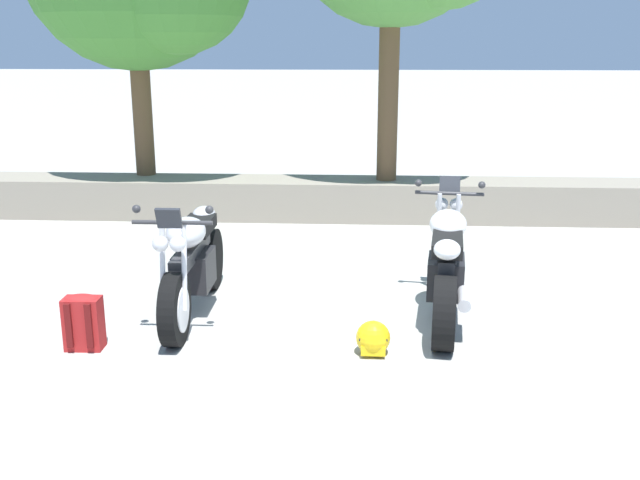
% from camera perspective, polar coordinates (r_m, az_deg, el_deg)
% --- Properties ---
extents(ground_plane, '(120.00, 120.00, 0.00)m').
position_cam_1_polar(ground_plane, '(5.90, 3.84, -9.28)').
color(ground_plane, '#A3A099').
extents(stone_wall, '(36.00, 0.80, 0.55)m').
position_cam_1_polar(stone_wall, '(10.39, 3.61, 3.21)').
color(stone_wall, gray).
rests_on(stone_wall, ground).
extents(motorcycle_silver_near_left, '(0.67, 2.06, 1.18)m').
position_cam_1_polar(motorcycle_silver_near_left, '(6.74, -10.02, -1.88)').
color(motorcycle_silver_near_left, black).
rests_on(motorcycle_silver_near_left, ground).
extents(motorcycle_white_centre, '(0.67, 2.06, 1.18)m').
position_cam_1_polar(motorcycle_white_centre, '(6.69, 9.87, -2.01)').
color(motorcycle_white_centre, black).
rests_on(motorcycle_white_centre, ground).
extents(rider_backpack, '(0.30, 0.26, 0.47)m').
position_cam_1_polar(rider_backpack, '(6.29, -18.03, -6.02)').
color(rider_backpack, '#A31E1E').
rests_on(rider_backpack, ground).
extents(rider_helmet, '(0.28, 0.28, 0.28)m').
position_cam_1_polar(rider_helmet, '(5.93, 4.18, -7.71)').
color(rider_helmet, yellow).
rests_on(rider_helmet, ground).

